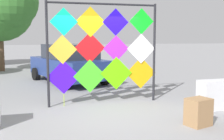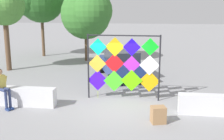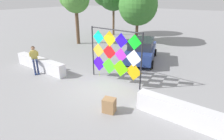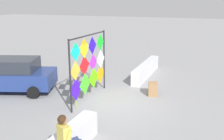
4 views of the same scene
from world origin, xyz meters
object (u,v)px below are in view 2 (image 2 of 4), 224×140
(kite_display_rack, at_px, (123,63))
(tree_broadleaf, at_px, (87,14))
(seated_vendor, at_px, (3,85))
(cardboard_box_large, at_px, (158,115))
(parked_car, at_px, (121,64))
(tree_palm_like, at_px, (3,5))

(kite_display_rack, height_order, tree_broadleaf, tree_broadleaf)
(seated_vendor, xyz_separation_m, cardboard_box_large, (6.16, -0.67, -0.66))
(kite_display_rack, distance_m, cardboard_box_large, 3.19)
(parked_car, bearing_deg, seated_vendor, -125.72)
(kite_display_rack, relative_size, seated_vendor, 2.00)
(cardboard_box_large, bearing_deg, seated_vendor, 173.77)
(parked_car, relative_size, tree_palm_like, 0.84)
(cardboard_box_large, distance_m, tree_palm_like, 12.55)
(cardboard_box_large, height_order, tree_broadleaf, tree_broadleaf)
(parked_car, height_order, tree_palm_like, tree_palm_like)
(seated_vendor, xyz_separation_m, tree_broadleaf, (1.14, 10.40, 2.58))
(tree_broadleaf, bearing_deg, kite_display_rack, -67.69)
(tree_broadleaf, bearing_deg, seated_vendor, -96.27)
(kite_display_rack, xyz_separation_m, cardboard_box_large, (1.49, -2.49, -1.32))
(seated_vendor, relative_size, cardboard_box_large, 2.68)
(cardboard_box_large, bearing_deg, tree_palm_like, 142.19)
(tree_broadleaf, distance_m, tree_palm_like, 5.83)
(parked_car, xyz_separation_m, tree_palm_like, (-7.43, 0.87, 3.33))
(cardboard_box_large, relative_size, tree_broadleaf, 0.11)
(parked_car, relative_size, cardboard_box_large, 7.46)
(kite_display_rack, xyz_separation_m, tree_broadleaf, (-3.52, 8.59, 1.93))
(seated_vendor, bearing_deg, tree_broadleaf, 83.73)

